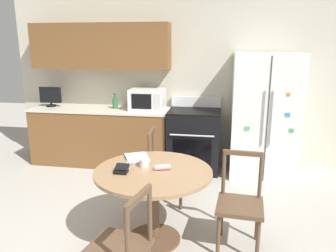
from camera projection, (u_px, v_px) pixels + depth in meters
The scene contains 15 objects.
back_wall at pixel (155, 72), 5.13m from camera, with size 5.20×0.44×2.60m.
kitchen_counter at pixel (102, 136), 5.22m from camera, with size 2.18×0.64×0.90m.
refrigerator at pixel (264, 116), 4.66m from camera, with size 0.92×0.73×1.76m.
oven_range at pixel (194, 139), 4.96m from camera, with size 0.76×0.68×1.08m.
microwave at pixel (147, 99), 4.96m from camera, with size 0.51×0.40×0.32m.
countertop_tv at pixel (50, 96), 5.21m from camera, with size 0.35×0.16×0.31m.
counter_bottle at pixel (115, 103), 5.07m from camera, with size 0.08×0.08×0.23m.
dining_table at pixel (153, 186), 3.10m from camera, with size 1.11×1.11×0.73m.
dining_chair_far at pixel (165, 168), 3.91m from camera, with size 0.44×0.44×0.90m.
dining_chair_near at pixel (120, 250), 2.37m from camera, with size 0.50×0.50×0.90m.
dining_chair_right at pixel (240, 204), 3.04m from camera, with size 0.45×0.45×0.90m.
candle_glass at pixel (144, 163), 3.13m from camera, with size 0.09×0.09×0.08m.
folded_napkin at pixel (162, 167), 3.06m from camera, with size 0.16×0.10×0.05m.
wallet at pixel (121, 170), 3.00m from camera, with size 0.12×0.13×0.07m.
mail_stack at pixel (137, 158), 3.35m from camera, with size 0.33×0.37×0.02m.
Camera 1 is at (0.75, -2.49, 1.89)m, focal length 35.00 mm.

